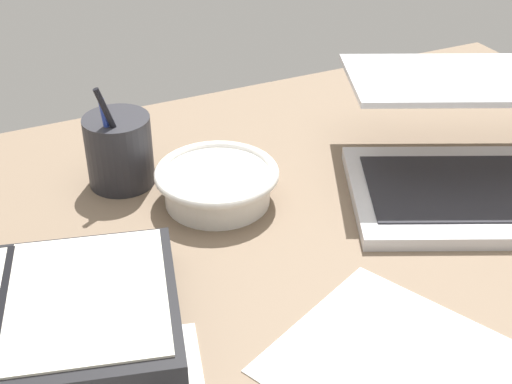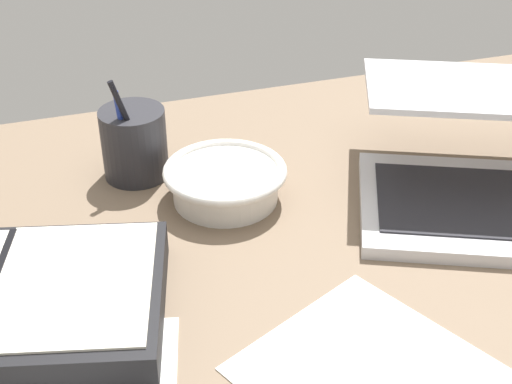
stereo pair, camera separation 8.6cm
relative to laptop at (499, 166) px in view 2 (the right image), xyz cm
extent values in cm
cube|color=#75604C|center=(-32.55, -5.48, -6.35)|extent=(140.00, 100.00, 2.00)
cube|color=silver|center=(-1.48, -3.26, -4.45)|extent=(42.37, 36.11, 1.80)
cube|color=#232328|center=(-1.48, -3.26, -3.43)|extent=(35.74, 28.38, 0.24)
cube|color=silver|center=(2.77, 6.09, 8.02)|extent=(42.34, 36.04, 3.56)
cube|color=navy|center=(2.57, 5.65, 7.97)|extent=(38.74, 32.69, 2.81)
cylinder|color=silver|center=(-34.45, 11.63, -3.13)|extent=(14.18, 14.18, 4.44)
torus|color=silver|center=(-34.45, 11.63, -0.91)|extent=(16.68, 16.68, 1.33)
cylinder|color=#28282D|center=(-44.73, 21.96, -0.31)|extent=(9.19, 9.19, 10.07)
cylinder|color=black|center=(-45.21, 19.48, 3.13)|extent=(4.98, 1.63, 14.59)
cylinder|color=#233899|center=(-46.25, 19.94, 2.16)|extent=(1.76, 1.52, 13.06)
cube|color=silver|center=(-56.04, -5.91, -0.89)|extent=(21.07, 23.98, 0.30)
camera|label=1|loc=(-64.03, -63.96, 47.62)|focal=50.00mm
camera|label=2|loc=(-56.07, -67.11, 47.62)|focal=50.00mm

